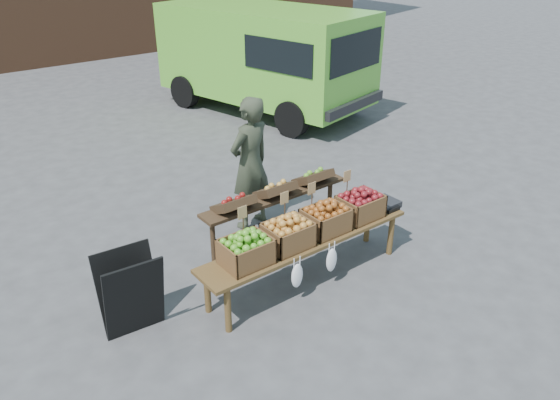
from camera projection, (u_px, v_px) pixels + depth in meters
ground at (392, 263)px, 6.71m from camera, size 80.00×80.00×0.00m
delivery_van at (264, 60)px, 11.71m from camera, size 3.30×5.26×2.19m
vendor at (250, 164)px, 7.16m from camera, size 0.73×0.55×1.81m
chalkboard_sign at (131, 294)px, 5.40m from camera, size 0.62×0.38×0.91m
back_table at (276, 215)px, 6.71m from camera, size 2.10×0.44×1.04m
display_bench at (307, 259)px, 6.25m from camera, size 2.70×0.56×0.57m
crate_golden_apples at (246, 252)px, 5.61m from camera, size 0.50×0.40×0.28m
crate_russet_pears at (288, 235)px, 5.91m from camera, size 0.50×0.40×0.28m
crate_red_apples at (326, 220)px, 6.21m from camera, size 0.50×0.40×0.28m
crate_green_apples at (360, 206)px, 6.51m from camera, size 0.50×0.40×0.28m
weighing_scale at (384, 204)px, 6.79m from camera, size 0.34×0.30×0.08m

